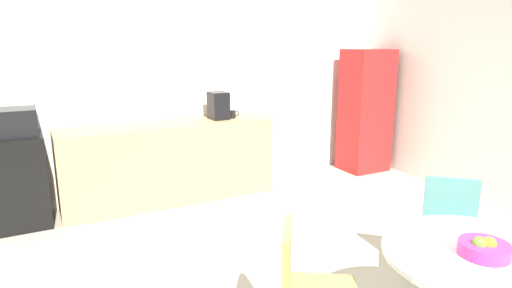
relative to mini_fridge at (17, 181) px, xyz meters
The scene contains 11 objects.
wall_back 2.01m from the mini_fridge, 11.06° to the left, with size 6.00×0.10×2.60m, color white.
counter_block 1.54m from the mini_fridge, ahead, with size 2.38×0.60×0.90m, color tan.
mini_fridge is the anchor object (origin of this frame).
microwave 0.59m from the mini_fridge, ahead, with size 0.48×0.38×0.26m, color black.
locker_cabinet 4.36m from the mini_fridge, ahead, with size 0.60×0.50×1.69m, color #B21E1E.
round_table 4.07m from the mini_fridge, 57.44° to the right, with size 1.01×1.01×0.74m.
chair_teal 3.95m from the mini_fridge, 44.32° to the right, with size 0.59×0.59×0.83m.
chair_olive 3.24m from the mini_fridge, 63.92° to the right, with size 0.58×0.58×0.83m.
fruit_bowl 4.09m from the mini_fridge, 57.81° to the right, with size 0.25×0.25×0.11m.
mug_white 2.39m from the mini_fridge, ahead, with size 0.13×0.08×0.09m.
coffee_maker 2.24m from the mini_fridge, ahead, with size 0.20×0.24×0.32m, color black.
Camera 1 is at (-1.60, -2.05, 1.82)m, focal length 30.45 mm.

